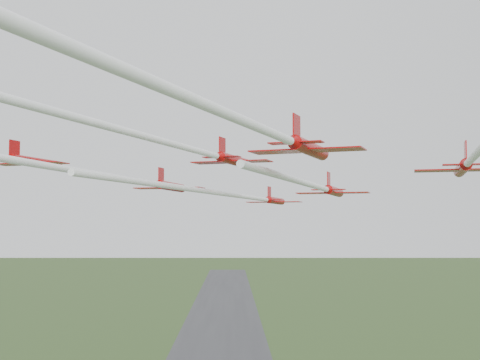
{
  "coord_description": "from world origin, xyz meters",
  "views": [
    {
      "loc": [
        4.34,
        -80.75,
        47.34
      ],
      "look_at": [
        5.32,
        -3.24,
        52.71
      ],
      "focal_mm": 50.0,
      "sensor_mm": 36.0,
      "label": 1
    }
  ],
  "objects_px": {
    "jet_row2_left": "(123,179)",
    "jet_row4_right": "(219,110)",
    "jet_lead": "(242,196)",
    "jet_row3_mid": "(198,151)",
    "jet_row2_right": "(320,187)"
  },
  "relations": [
    {
      "from": "jet_row2_left",
      "to": "jet_row4_right",
      "type": "height_order",
      "value": "jet_row4_right"
    },
    {
      "from": "jet_lead",
      "to": "jet_row3_mid",
      "type": "height_order",
      "value": "jet_row3_mid"
    },
    {
      "from": "jet_row2_left",
      "to": "jet_row3_mid",
      "type": "distance_m",
      "value": 15.27
    },
    {
      "from": "jet_row4_right",
      "to": "jet_row3_mid",
      "type": "bearing_deg",
      "value": 116.26
    },
    {
      "from": "jet_lead",
      "to": "jet_row2_left",
      "type": "relative_size",
      "value": 0.96
    },
    {
      "from": "jet_row2_right",
      "to": "jet_row4_right",
      "type": "xyz_separation_m",
      "value": [
        -10.26,
        -38.96,
        1.61
      ]
    },
    {
      "from": "jet_row2_left",
      "to": "jet_row4_right",
      "type": "relative_size",
      "value": 0.99
    },
    {
      "from": "jet_row2_left",
      "to": "jet_lead",
      "type": "bearing_deg",
      "value": 50.31
    },
    {
      "from": "jet_row2_left",
      "to": "jet_row2_right",
      "type": "height_order",
      "value": "jet_row2_left"
    },
    {
      "from": "jet_lead",
      "to": "jet_row2_right",
      "type": "bearing_deg",
      "value": -35.76
    },
    {
      "from": "jet_row2_right",
      "to": "jet_row4_right",
      "type": "height_order",
      "value": "jet_row4_right"
    },
    {
      "from": "jet_lead",
      "to": "jet_row4_right",
      "type": "bearing_deg",
      "value": -73.76
    },
    {
      "from": "jet_lead",
      "to": "jet_row2_right",
      "type": "relative_size",
      "value": 1.39
    },
    {
      "from": "jet_row2_left",
      "to": "jet_row2_right",
      "type": "bearing_deg",
      "value": 9.5
    },
    {
      "from": "jet_row4_right",
      "to": "jet_row2_left",
      "type": "bearing_deg",
      "value": 126.91
    }
  ]
}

